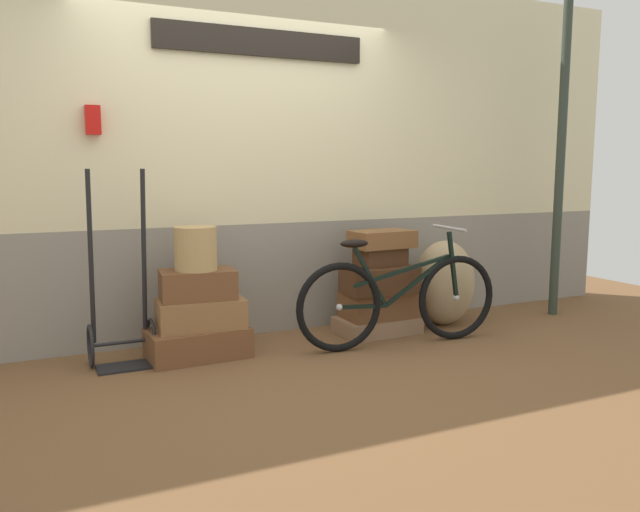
# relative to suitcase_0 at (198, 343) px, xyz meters

# --- Properties ---
(ground) EXTENTS (9.53, 5.20, 0.06)m
(ground) POSITION_rel_suitcase_0_xyz_m (0.52, -0.32, -0.14)
(ground) COLOR brown
(station_building) EXTENTS (7.53, 0.74, 2.90)m
(station_building) POSITION_rel_suitcase_0_xyz_m (0.53, 0.53, 1.35)
(station_building) COLOR gray
(station_building) RESTS_ON ground
(suitcase_0) EXTENTS (0.72, 0.43, 0.21)m
(suitcase_0) POSITION_rel_suitcase_0_xyz_m (0.00, 0.00, 0.00)
(suitcase_0) COLOR brown
(suitcase_0) RESTS_ON ground
(suitcase_1) EXTENTS (0.63, 0.39, 0.21)m
(suitcase_1) POSITION_rel_suitcase_0_xyz_m (0.03, 0.02, 0.21)
(suitcase_1) COLOR olive
(suitcase_1) RESTS_ON suitcase_0
(suitcase_2) EXTENTS (0.55, 0.36, 0.21)m
(suitcase_2) POSITION_rel_suitcase_0_xyz_m (0.02, 0.03, 0.42)
(suitcase_2) COLOR brown
(suitcase_2) RESTS_ON suitcase_1
(suitcase_3) EXTENTS (0.67, 0.41, 0.13)m
(suitcase_3) POSITION_rel_suitcase_0_xyz_m (1.50, 0.04, -0.04)
(suitcase_3) COLOR #937051
(suitcase_3) RESTS_ON ground
(suitcase_4) EXTENTS (0.60, 0.36, 0.21)m
(suitcase_4) POSITION_rel_suitcase_0_xyz_m (1.52, 0.04, 0.13)
(suitcase_4) COLOR brown
(suitcase_4) RESTS_ON suitcase_3
(suitcase_5) EXTENTS (0.60, 0.38, 0.21)m
(suitcase_5) POSITION_rel_suitcase_0_xyz_m (1.49, -0.00, 0.35)
(suitcase_5) COLOR #4C2D19
(suitcase_5) RESTS_ON suitcase_4
(suitcase_6) EXTENTS (0.41, 0.27, 0.15)m
(suitcase_6) POSITION_rel_suitcase_0_xyz_m (1.53, 0.05, 0.53)
(suitcase_6) COLOR #4C2D19
(suitcase_6) RESTS_ON suitcase_5
(suitcase_7) EXTENTS (0.53, 0.33, 0.14)m
(suitcase_7) POSITION_rel_suitcase_0_xyz_m (1.53, 0.04, 0.67)
(suitcase_7) COLOR brown
(suitcase_7) RESTS_ON suitcase_6
(wicker_basket) EXTENTS (0.30, 0.30, 0.31)m
(wicker_basket) POSITION_rel_suitcase_0_xyz_m (0.01, 0.02, 0.68)
(wicker_basket) COLOR tan
(wicker_basket) RESTS_ON suitcase_2
(luggage_trolley) EXTENTS (0.43, 0.37, 1.34)m
(luggage_trolley) POSITION_rel_suitcase_0_xyz_m (-0.51, 0.07, 0.20)
(luggage_trolley) COLOR black
(luggage_trolley) RESTS_ON ground
(burlap_sack) EXTENTS (0.55, 0.46, 0.73)m
(burlap_sack) POSITION_rel_suitcase_0_xyz_m (2.16, 0.05, 0.26)
(burlap_sack) COLOR tan
(burlap_sack) RESTS_ON ground
(bicycle) EXTENTS (1.66, 0.46, 0.90)m
(bicycle) POSITION_rel_suitcase_0_xyz_m (1.47, -0.34, 0.25)
(bicycle) COLOR black
(bicycle) RESTS_ON ground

